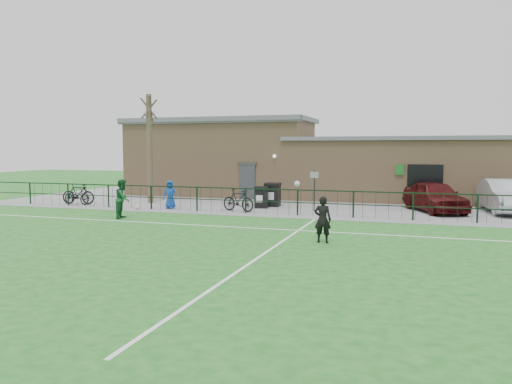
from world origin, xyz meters
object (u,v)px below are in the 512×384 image
(car_maroon, at_px, (435,196))
(outfield_player, at_px, (123,199))
(bare_tree, at_px, (150,149))
(wheelie_bin_right, at_px, (273,195))
(ball_ground, at_px, (137,207))
(bicycle_b, at_px, (78,194))
(spectator_child, at_px, (170,195))
(bicycle_a, at_px, (77,196))
(wheelie_bin_left, at_px, (262,198))
(bicycle_d, at_px, (238,200))
(car_silver, at_px, (505,196))
(sign_post, at_px, (314,191))

(car_maroon, bearing_deg, outfield_player, -177.39)
(bare_tree, distance_m, car_maroon, 15.12)
(wheelie_bin_right, bearing_deg, ball_ground, -156.23)
(bicycle_b, xyz_separation_m, spectator_child, (5.68, -0.19, 0.14))
(bicycle_a, height_order, spectator_child, spectator_child)
(wheelie_bin_left, relative_size, outfield_player, 0.59)
(bicycle_d, relative_size, ball_ground, 7.28)
(wheelie_bin_left, distance_m, bicycle_b, 10.08)
(wheelie_bin_right, bearing_deg, spectator_child, -156.35)
(bare_tree, bearing_deg, outfield_player, -71.28)
(outfield_player, bearing_deg, bicycle_d, -62.17)
(bicycle_b, bearing_deg, car_silver, -87.80)
(wheelie_bin_left, height_order, wheelie_bin_right, wheelie_bin_right)
(wheelie_bin_left, distance_m, bicycle_a, 10.12)
(spectator_child, bearing_deg, car_maroon, -1.33)
(sign_post, height_order, outfield_player, sign_post)
(wheelie_bin_right, bearing_deg, bare_tree, 178.95)
(sign_post, distance_m, car_silver, 8.95)
(sign_post, height_order, bicycle_a, sign_post)
(bare_tree, distance_m, car_silver, 18.26)
(spectator_child, distance_m, outfield_player, 3.66)
(sign_post, bearing_deg, bicycle_d, -160.46)
(sign_post, xyz_separation_m, bicycle_b, (-12.80, -1.02, -0.43))
(wheelie_bin_left, xyz_separation_m, car_silver, (11.49, 1.75, 0.29))
(bicycle_d, bearing_deg, ball_ground, 115.14)
(bicycle_a, relative_size, outfield_player, 1.04)
(bicycle_a, xyz_separation_m, bicycle_b, (0.03, 0.09, 0.10))
(bare_tree, distance_m, outfield_player, 6.35)
(car_maroon, xyz_separation_m, car_silver, (3.13, 0.73, 0.04))
(bicycle_b, xyz_separation_m, outfield_player, (5.30, -3.83, 0.26))
(bare_tree, distance_m, bicycle_d, 6.76)
(car_maroon, xyz_separation_m, outfield_player, (-13.02, -6.41, 0.08))
(sign_post, height_order, bicycle_b, sign_post)
(sign_post, height_order, ball_ground, sign_post)
(bare_tree, relative_size, bicycle_a, 3.40)
(outfield_player, bearing_deg, wheelie_bin_right, -52.50)
(bare_tree, height_order, wheelie_bin_left, bare_tree)
(bare_tree, height_order, car_maroon, bare_tree)
(wheelie_bin_right, relative_size, bicycle_d, 0.63)
(bicycle_b, bearing_deg, outfield_player, -132.45)
(spectator_child, relative_size, ball_ground, 5.76)
(bicycle_a, bearing_deg, ball_ground, -92.41)
(bare_tree, height_order, wheelie_bin_right, bare_tree)
(bare_tree, relative_size, outfield_player, 3.53)
(car_maroon, bearing_deg, bicycle_d, 173.68)
(spectator_child, height_order, ball_ground, spectator_child)
(bare_tree, height_order, car_silver, bare_tree)
(wheelie_bin_right, xyz_separation_m, ball_ground, (-6.01, -3.46, -0.46))
(car_maroon, bearing_deg, bicycle_a, 164.67)
(sign_post, bearing_deg, car_silver, 14.90)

